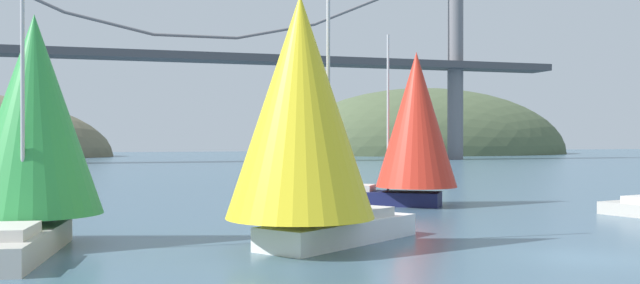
# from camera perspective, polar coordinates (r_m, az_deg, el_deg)

# --- Properties ---
(ground_plane) EXTENTS (360.00, 360.00, 0.00)m
(ground_plane) POSITION_cam_1_polar(r_m,az_deg,el_deg) (24.91, 20.01, -8.71)
(ground_plane) COLOR #426075
(headland_right) EXTENTS (70.97, 44.00, 31.29)m
(headland_right) POSITION_cam_1_polar(r_m,az_deg,el_deg) (171.81, 8.56, -0.95)
(headland_right) COLOR #4C5B3D
(headland_right) RESTS_ON ground_plane
(suspension_bridge) EXTENTS (128.19, 6.00, 37.17)m
(suspension_bridge) POSITION_cam_1_polar(r_m,az_deg,el_deg) (116.33, -9.89, 7.08)
(suspension_bridge) COLOR slate
(suspension_bridge) RESTS_ON ground_plane
(sailboat_green_sail) EXTENTS (5.43, 9.07, 9.41)m
(sailboat_green_sail) POSITION_cam_1_polar(r_m,az_deg,el_deg) (27.48, -21.93, 1.34)
(sailboat_green_sail) COLOR #B7B2A8
(sailboat_green_sail) RESTS_ON ground_plane
(sailboat_scarlet_sail) EXTENTS (8.96, 7.56, 9.87)m
(sailboat_scarlet_sail) POSITION_cam_1_polar(r_m,az_deg,el_deg) (41.26, 7.41, 1.29)
(sailboat_scarlet_sail) COLOR #191E4C
(sailboat_scarlet_sail) RESTS_ON ground_plane
(sailboat_yellow_sail) EXTENTS (9.15, 7.95, 9.46)m
(sailboat_yellow_sail) POSITION_cam_1_polar(r_m,az_deg,el_deg) (24.82, -1.35, 2.16)
(sailboat_yellow_sail) COLOR white
(sailboat_yellow_sail) RESTS_ON ground_plane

